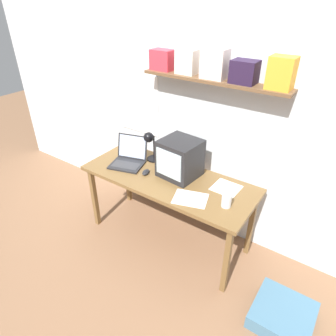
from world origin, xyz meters
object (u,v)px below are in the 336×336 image
crt_monitor (180,158)px  loose_paper_near_laptop (190,199)px  loose_paper_near_monitor (132,150)px  floor_cushion (283,315)px  desk_lamp (150,143)px  computer_mouse (146,172)px  juice_glass (226,201)px  laptop (129,157)px  corner_desk (168,183)px  open_notebook (226,188)px

crt_monitor → loose_paper_near_laptop: crt_monitor is taller
loose_paper_near_monitor → floor_cushion: 2.04m
desk_lamp → loose_paper_near_laptop: size_ratio=0.96×
loose_paper_near_laptop → computer_mouse: bearing=169.7°
desk_lamp → crt_monitor: bearing=9.6°
juice_glass → laptop: bearing=175.1°
corner_desk → crt_monitor: 0.27m
crt_monitor → loose_paper_near_laptop: bearing=-38.1°
corner_desk → desk_lamp: bearing=153.6°
open_notebook → loose_paper_near_laptop: (-0.18, -0.31, 0.00)m
computer_mouse → loose_paper_near_laptop: 0.55m
corner_desk → computer_mouse: 0.23m
crt_monitor → open_notebook: crt_monitor is taller
corner_desk → desk_lamp: desk_lamp is taller
desk_lamp → corner_desk: bearing=-7.7°
open_notebook → loose_paper_near_monitor: 1.14m
loose_paper_near_monitor → floor_cushion: loose_paper_near_monitor is taller
crt_monitor → loose_paper_near_monitor: (-0.68, 0.12, -0.17)m
loose_paper_near_monitor → computer_mouse: bearing=-34.2°
loose_paper_near_monitor → floor_cushion: (1.87, -0.47, -0.67)m
desk_lamp → floor_cushion: desk_lamp is taller
laptop → desk_lamp: bearing=28.9°
laptop → loose_paper_near_laptop: size_ratio=1.17×
juice_glass → open_notebook: juice_glass is taller
computer_mouse → open_notebook: computer_mouse is taller
computer_mouse → laptop: bearing=164.7°
floor_cushion → crt_monitor: bearing=163.4°
corner_desk → loose_paper_near_monitor: (-0.62, 0.21, 0.07)m
crt_monitor → desk_lamp: size_ratio=1.16×
open_notebook → corner_desk: bearing=-164.2°
floor_cushion → computer_mouse: bearing=172.5°
computer_mouse → floor_cushion: (1.46, -0.19, -0.69)m
juice_glass → open_notebook: size_ratio=0.49×
corner_desk → loose_paper_near_monitor: size_ratio=8.15×
floor_cushion → desk_lamp: bearing=165.2°
corner_desk → open_notebook: bearing=15.8°
crt_monitor → laptop: crt_monitor is taller
laptop → loose_paper_near_monitor: size_ratio=1.91×
crt_monitor → juice_glass: 0.60m
corner_desk → laptop: size_ratio=4.26×
computer_mouse → crt_monitor: bearing=30.8°
corner_desk → floor_cushion: size_ratio=3.72×
floor_cushion → open_notebook: bearing=151.4°
laptop → open_notebook: 1.00m
juice_glass → floor_cushion: (0.63, -0.17, -0.72)m
laptop → floor_cushion: laptop is taller
loose_paper_near_laptop → juice_glass: bearing=15.3°
juice_glass → open_notebook: 0.26m
crt_monitor → laptop: bearing=-164.9°
desk_lamp → computer_mouse: (0.11, -0.22, -0.18)m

